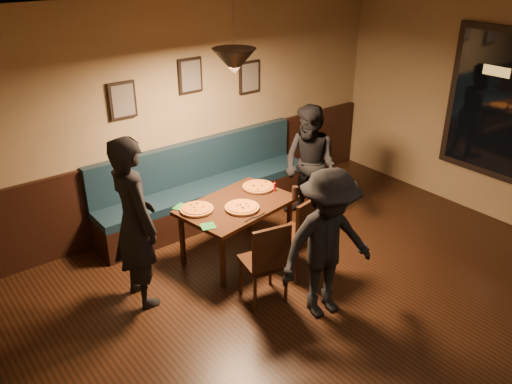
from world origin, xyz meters
The scene contains 23 objects.
floor centered at (0.00, 0.00, 0.00)m, with size 7.00×7.00×0.00m, color black.
ceiling centered at (0.00, 0.00, 2.80)m, with size 7.00×7.00×0.00m, color silver.
wall_back centered at (0.00, 3.50, 1.40)m, with size 6.00×6.00×0.00m, color #8C704F.
wainscot centered at (0.00, 3.47, 0.50)m, with size 5.88×0.06×1.00m, color black.
booth_bench centered at (0.00, 3.20, 0.50)m, with size 3.00×0.60×1.00m, color #0F232D, non-canonical shape.
picture_left centered at (-0.90, 3.47, 1.70)m, with size 0.32×0.04×0.42m, color black.
picture_center centered at (0.00, 3.47, 1.85)m, with size 0.32×0.04×0.42m, color black.
picture_right centered at (0.90, 3.47, 1.70)m, with size 0.32×0.04×0.42m, color black.
pendant_lamp centered at (-0.22, 2.24, 2.25)m, with size 0.44×0.44×0.25m, color black.
dining_table centered at (-0.22, 2.24, 0.34)m, with size 1.25×0.81×0.67m, color black.
chair_near_left centered at (-0.49, 1.42, 0.46)m, with size 0.40×0.40×0.91m, color black, non-canonical shape.
chair_near_right centered at (0.08, 1.60, 0.47)m, with size 0.41×0.41×0.94m, color black, non-canonical shape.
diner_left centered at (-1.47, 2.19, 0.88)m, with size 0.64×0.42×1.76m, color black.
diner_right centered at (1.02, 2.38, 0.77)m, with size 0.75×0.58×1.54m, color black.
diner_front centered at (-0.15, 0.89, 0.76)m, with size 0.98×0.57×1.52m, color black.
pizza_a centered at (-0.66, 2.37, 0.69)m, with size 0.37×0.37×0.04m, color #C07E24.
pizza_b centered at (-0.25, 2.10, 0.69)m, with size 0.38×0.38×0.04m, color orange.
pizza_c centered at (0.22, 2.41, 0.69)m, with size 0.38×0.38×0.04m, color orange.
soda_glass centered at (0.37, 1.93, 0.75)m, with size 0.07×0.07×0.16m, color black.
tabasco_bottle centered at (0.32, 2.23, 0.73)m, with size 0.03×0.03×0.12m, color #90040C.
napkin_a centered at (-0.75, 2.54, 0.68)m, with size 0.16×0.16×0.01m, color #1D6E27.
napkin_b centered at (-0.76, 2.01, 0.67)m, with size 0.15×0.15×0.01m, color #1D6D2A.
cutlery_set centered at (-0.27, 1.86, 0.67)m, with size 0.02×0.17×0.00m, color silver.
Camera 1 is at (-3.26, -2.01, 3.34)m, focal length 36.81 mm.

